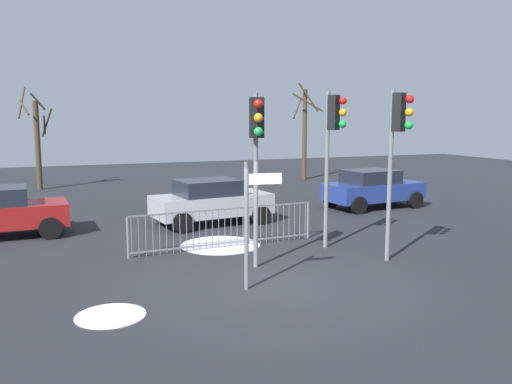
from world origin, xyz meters
The scene contains 12 objects.
ground_plane centered at (0.00, 0.00, 0.00)m, with size 60.00×60.00×0.00m, color #26282D.
traffic_light_foreground_right centered at (3.39, 0.57, 3.05)m, with size 0.43×0.51×4.15m.
traffic_light_rear_left centered at (2.62, 2.29, 3.05)m, with size 0.45×0.48×4.15m.
traffic_light_mid_right centered at (0.06, 1.18, 2.96)m, with size 0.36×0.56×4.03m.
direction_sign_post centered at (-0.60, -0.13, 1.48)m, with size 0.79×0.12×2.62m.
pedestrian_guard_railing centered at (-0.01, 3.36, 0.55)m, with size 5.23×0.44×1.07m.
car_silver_far centered at (0.53, 6.55, 0.77)m, with size 3.99×2.34×1.47m.
car_blue_trailing centered at (7.23, 7.30, 0.77)m, with size 3.95×2.25×1.47m.
bare_tree_left centered at (8.89, 16.57, 2.68)m, with size 1.65×1.76×5.29m.
bare_tree_centre centered at (-4.81, 17.46, 2.38)m, with size 1.54×1.50×4.91m.
snow_patch_kerb centered at (-0.05, 3.64, 0.01)m, with size 2.18×2.18×0.01m, color white.
snow_patch_island centered at (-3.43, -0.64, 0.01)m, with size 1.25×1.25×0.01m, color white.
Camera 1 is at (-4.30, -10.01, 3.53)m, focal length 37.43 mm.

